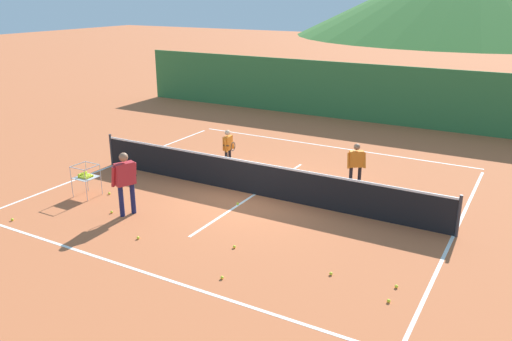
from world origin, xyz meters
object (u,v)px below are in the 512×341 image
at_px(student_1, 356,162).
at_px(tennis_net, 255,178).
at_px(student_0, 228,146).
at_px(tennis_ball_5, 389,301).
at_px(tennis_ball_3, 12,219).
at_px(tennis_ball_6, 396,286).
at_px(tennis_ball_4, 331,274).
at_px(tennis_ball_8, 138,238).
at_px(tennis_ball_1, 238,204).
at_px(tennis_ball_7, 222,277).
at_px(tennis_ball_0, 234,247).
at_px(tennis_ball_2, 112,212).
at_px(instructor, 125,178).
at_px(ball_cart, 85,176).
at_px(tennis_ball_9, 109,193).

bearing_deg(student_1, tennis_net, -141.36).
bearing_deg(student_0, tennis_ball_5, -37.11).
xyz_separation_m(student_0, tennis_ball_3, (-2.53, -6.18, -0.74)).
bearing_deg(tennis_ball_6, tennis_ball_4, -172.45).
relative_size(tennis_net, tennis_ball_8, 161.94).
xyz_separation_m(student_1, tennis_ball_1, (-2.34, -2.74, -0.79)).
height_order(tennis_ball_6, tennis_ball_7, same).
bearing_deg(tennis_ball_8, student_1, 59.85).
height_order(tennis_ball_0, tennis_ball_2, same).
xyz_separation_m(instructor, tennis_ball_1, (2.14, 1.94, -0.97)).
xyz_separation_m(instructor, tennis_ball_3, (-2.27, -1.75, -0.97)).
relative_size(tennis_ball_4, tennis_ball_6, 1.00).
height_order(instructor, tennis_ball_0, instructor).
distance_m(student_0, tennis_ball_0, 5.68).
distance_m(ball_cart, tennis_ball_4, 7.70).
relative_size(tennis_ball_0, tennis_ball_9, 1.00).
bearing_deg(tennis_ball_6, tennis_ball_8, -171.57).
xyz_separation_m(student_1, tennis_ball_0, (-1.09, -4.93, -0.79)).
distance_m(tennis_ball_0, tennis_ball_9, 4.94).
relative_size(tennis_net, tennis_ball_7, 161.94).
distance_m(student_1, tennis_ball_0, 5.11).
bearing_deg(tennis_net, student_1, 38.64).
distance_m(tennis_ball_4, tennis_ball_8, 4.58).
distance_m(tennis_ball_6, tennis_ball_7, 3.43).
xyz_separation_m(tennis_ball_2, tennis_ball_6, (7.44, 0.05, 0.00)).
distance_m(tennis_ball_3, tennis_ball_8, 3.55).
height_order(instructor, student_0, instructor).
distance_m(tennis_ball_8, tennis_ball_9, 3.17).
bearing_deg(tennis_ball_2, student_1, 44.64).
bearing_deg(tennis_ball_2, tennis_ball_9, 136.94).
xyz_separation_m(instructor, tennis_ball_8, (1.19, -0.97, -0.97)).
height_order(tennis_net, tennis_ball_9, tennis_net).
height_order(instructor, ball_cart, instructor).
distance_m(student_0, tennis_ball_6, 8.17).
bearing_deg(tennis_ball_5, tennis_ball_7, -165.33).
relative_size(tennis_ball_2, tennis_ball_8, 1.00).
distance_m(student_1, tennis_ball_5, 5.98).
height_order(tennis_ball_4, tennis_ball_8, same).
bearing_deg(tennis_ball_2, tennis_ball_1, 39.26).
distance_m(tennis_ball_5, tennis_ball_7, 3.25).
distance_m(tennis_net, instructor, 3.60).
bearing_deg(tennis_ball_6, tennis_ball_1, 157.20).
bearing_deg(tennis_ball_7, tennis_ball_2, 162.70).
xyz_separation_m(tennis_ball_0, tennis_ball_8, (-2.19, -0.72, 0.00)).
xyz_separation_m(tennis_ball_5, tennis_ball_6, (-0.01, 0.57, 0.00)).
height_order(tennis_ball_1, tennis_ball_8, same).
bearing_deg(tennis_ball_1, tennis_ball_8, -108.05).
distance_m(tennis_ball_2, tennis_ball_9, 1.39).
height_order(tennis_net, tennis_ball_7, tennis_net).
xyz_separation_m(tennis_ball_1, tennis_ball_2, (-2.57, -2.10, 0.00)).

